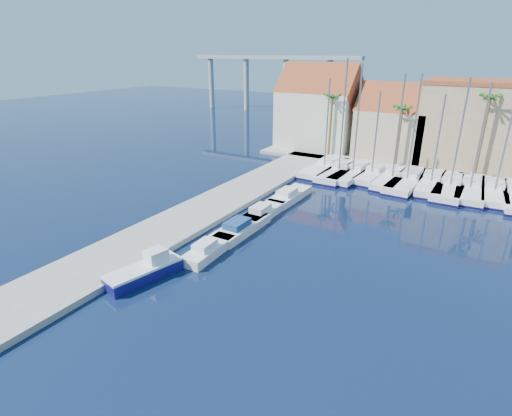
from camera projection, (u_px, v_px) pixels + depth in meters
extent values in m
plane|color=black|center=(171.00, 318.00, 25.00)|extent=(260.00, 260.00, 0.00)
cube|color=gray|center=(195.00, 215.00, 39.98)|extent=(6.00, 77.00, 0.50)
cube|color=gray|center=(446.00, 163.00, 58.41)|extent=(54.00, 16.00, 0.50)
cube|color=#12105E|center=(144.00, 274.00, 29.17)|extent=(3.13, 5.91, 0.84)
cube|color=white|center=(143.00, 268.00, 28.98)|extent=(3.13, 5.91, 0.19)
cube|color=white|center=(156.00, 256.00, 29.54)|extent=(1.53, 1.74, 1.03)
cube|color=white|center=(209.00, 250.00, 32.66)|extent=(2.03, 5.67, 0.80)
cube|color=white|center=(205.00, 245.00, 31.95)|extent=(1.34, 2.01, 0.60)
cube|color=white|center=(241.00, 228.00, 36.77)|extent=(2.29, 7.05, 0.80)
cube|color=navy|center=(237.00, 224.00, 35.96)|extent=(1.59, 2.47, 0.60)
cube|color=white|center=(263.00, 213.00, 40.19)|extent=(2.05, 6.29, 0.80)
cube|color=white|center=(260.00, 208.00, 39.43)|extent=(1.42, 2.21, 0.60)
cube|color=white|center=(290.00, 196.00, 44.84)|extent=(2.33, 6.96, 0.80)
cube|color=white|center=(287.00, 192.00, 44.04)|extent=(1.59, 2.45, 0.60)
cube|color=white|center=(326.00, 168.00, 55.37)|extent=(3.73, 11.86, 1.00)
cube|color=#100B3B|center=(326.00, 170.00, 55.48)|extent=(3.80, 11.92, 0.28)
cube|color=white|center=(330.00, 160.00, 55.97)|extent=(2.33, 3.63, 0.60)
cylinder|color=slate|center=(327.00, 123.00, 52.64)|extent=(0.20, 0.20, 11.38)
cube|color=white|center=(340.00, 172.00, 53.52)|extent=(3.03, 11.53, 1.00)
cube|color=#100B3B|center=(340.00, 174.00, 53.64)|extent=(3.09, 11.59, 0.28)
cube|color=white|center=(344.00, 164.00, 54.15)|extent=(2.11, 3.46, 0.60)
cylinder|color=slate|center=(343.00, 116.00, 50.35)|extent=(0.20, 0.20, 13.80)
cube|color=white|center=(354.00, 173.00, 52.99)|extent=(3.94, 11.75, 1.00)
cube|color=#100B3B|center=(354.00, 175.00, 53.11)|extent=(4.00, 11.82, 0.28)
cube|color=white|center=(358.00, 165.00, 53.57)|extent=(2.38, 3.62, 0.60)
cylinder|color=slate|center=(358.00, 119.00, 49.94)|extent=(0.20, 0.20, 13.24)
cube|color=white|center=(373.00, 175.00, 52.10)|extent=(2.90, 9.30, 1.00)
cube|color=#100B3B|center=(372.00, 177.00, 52.21)|extent=(2.97, 9.37, 0.28)
cube|color=white|center=(376.00, 167.00, 52.51)|extent=(1.82, 2.85, 0.60)
cylinder|color=slate|center=(376.00, 133.00, 49.71)|extent=(0.20, 0.20, 10.09)
cube|color=white|center=(393.00, 179.00, 50.53)|extent=(3.17, 10.68, 1.00)
cube|color=#100B3B|center=(393.00, 181.00, 50.65)|extent=(3.23, 10.74, 0.28)
cube|color=white|center=(396.00, 171.00, 51.06)|extent=(2.05, 3.25, 0.60)
cylinder|color=slate|center=(399.00, 127.00, 47.70)|extent=(0.20, 0.20, 12.19)
cube|color=white|center=(408.00, 181.00, 49.70)|extent=(3.79, 11.97, 1.00)
cube|color=#100B3B|center=(407.00, 183.00, 49.82)|extent=(3.86, 12.03, 0.28)
cube|color=white|center=(411.00, 173.00, 50.31)|extent=(2.36, 3.67, 0.60)
cylinder|color=slate|center=(414.00, 128.00, 46.81)|extent=(0.20, 0.20, 12.26)
cube|color=white|center=(431.00, 184.00, 48.73)|extent=(3.51, 10.94, 1.00)
cube|color=#100B3B|center=(431.00, 186.00, 48.85)|extent=(3.57, 11.00, 0.28)
cube|color=white|center=(433.00, 175.00, 49.33)|extent=(2.17, 3.36, 0.60)
cylinder|color=slate|center=(438.00, 139.00, 46.24)|extent=(0.20, 0.20, 10.13)
cube|color=white|center=(450.00, 187.00, 47.39)|extent=(3.20, 11.68, 1.00)
cube|color=#100B3B|center=(450.00, 190.00, 47.51)|extent=(3.26, 11.74, 0.28)
cube|color=white|center=(453.00, 178.00, 48.02)|extent=(2.17, 3.52, 0.60)
cylinder|color=slate|center=(460.00, 133.00, 44.54)|extent=(0.20, 0.20, 12.02)
cube|color=white|center=(470.00, 189.00, 46.75)|extent=(3.44, 11.43, 1.00)
cube|color=#100B3B|center=(469.00, 192.00, 46.87)|extent=(3.50, 11.49, 0.28)
cube|color=white|center=(471.00, 180.00, 47.38)|extent=(2.21, 3.48, 0.60)
cylinder|color=slate|center=(481.00, 137.00, 43.98)|extent=(0.20, 0.20, 11.58)
cube|color=white|center=(494.00, 192.00, 45.68)|extent=(3.12, 10.44, 1.00)
cube|color=#100B3B|center=(493.00, 195.00, 45.80)|extent=(3.19, 10.50, 0.28)
cube|color=white|center=(495.00, 183.00, 46.23)|extent=(2.01, 3.18, 0.60)
cylinder|color=slate|center=(506.00, 142.00, 43.06)|extent=(0.20, 0.20, 10.95)
cube|color=beige|center=(318.00, 120.00, 65.43)|extent=(12.00, 9.00, 9.00)
cube|color=maroon|center=(320.00, 92.00, 63.78)|extent=(12.30, 9.00, 9.00)
cube|color=tan|center=(392.00, 133.00, 60.06)|extent=(10.00, 8.00, 7.00)
cube|color=maroon|center=(395.00, 110.00, 58.78)|extent=(10.30, 8.00, 8.00)
cube|color=#A08363|center=(477.00, 126.00, 54.87)|extent=(14.00, 10.00, 11.00)
cube|color=maroon|center=(486.00, 82.00, 52.75)|extent=(14.20, 10.20, 0.50)
cylinder|color=brown|center=(330.00, 127.00, 59.53)|extent=(0.36, 0.36, 9.00)
sphere|color=#265F1B|center=(332.00, 97.00, 57.93)|extent=(2.60, 2.60, 2.60)
cylinder|color=brown|center=(399.00, 137.00, 54.93)|extent=(0.36, 0.36, 8.00)
sphere|color=#265F1B|center=(402.00, 109.00, 53.52)|extent=(2.60, 2.60, 2.60)
cylinder|color=brown|center=(482.00, 138.00, 49.78)|extent=(0.36, 0.36, 10.00)
sphere|color=#265F1B|center=(490.00, 98.00, 48.00)|extent=(2.60, 2.60, 2.60)
cube|color=#9E9E99|center=(272.00, 57.00, 103.43)|extent=(48.00, 2.20, 0.90)
cylinder|color=#9E9E99|center=(211.00, 83.00, 115.57)|extent=(1.40, 1.40, 14.00)
cylinder|color=#9E9E99|center=(246.00, 84.00, 109.83)|extent=(1.40, 1.40, 14.00)
cylinder|color=#9E9E99|center=(285.00, 86.00, 104.09)|extent=(1.40, 1.40, 14.00)
cylinder|color=#9E9E99|center=(329.00, 88.00, 98.35)|extent=(1.40, 1.40, 14.00)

